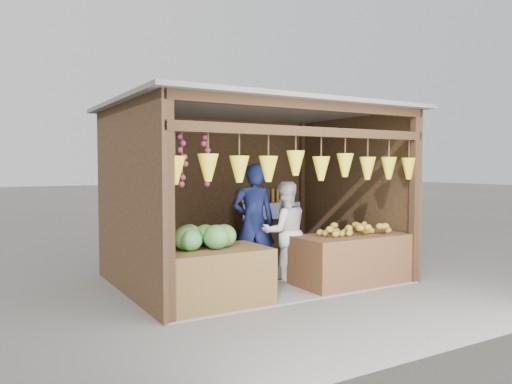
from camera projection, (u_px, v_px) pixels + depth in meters
ground at (254, 278)px, 7.79m from camera, size 80.00×80.00×0.00m
stall_structure at (254, 172)px, 7.65m from camera, size 4.30×3.30×2.66m
back_shelf at (268, 213)px, 9.38m from camera, size 1.25×0.32×1.32m
counter_left at (210, 277)px, 6.24m from camera, size 1.45×0.85×0.72m
counter_right at (351, 259)px, 7.42m from camera, size 1.73×0.85×0.73m
stool at (136, 280)px, 7.04m from camera, size 0.30×0.30×0.28m
man_standing at (254, 223)px, 7.60m from camera, size 0.77×0.64×1.79m
woman_standing at (285, 232)px, 7.52m from camera, size 0.84×0.71×1.53m
vendor_seated at (136, 232)px, 7.00m from camera, size 0.63×0.57×1.09m
melon_pile at (201, 236)px, 6.25m from camera, size 1.00×0.50×0.32m
tanfruit_pile at (166, 249)px, 5.86m from camera, size 0.34×0.40×0.13m
mango_pile at (354, 227)px, 7.44m from camera, size 1.40×0.64×0.22m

